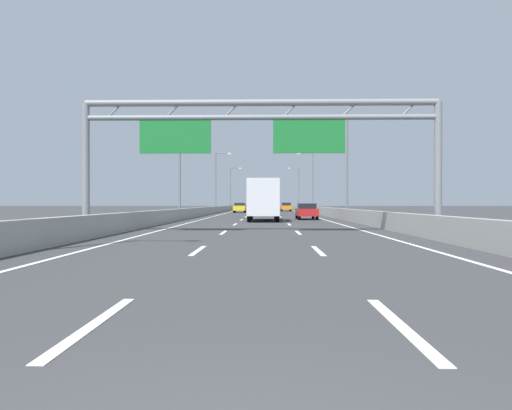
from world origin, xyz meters
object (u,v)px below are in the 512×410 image
Objects in this scene: streetlamp_left_far at (217,178)px; streetlamp_left_distant at (231,185)px; blue_car at (264,206)px; red_car at (307,211)px; yellow_car at (240,207)px; box_truck at (263,199)px; sign_gantry at (257,131)px; streetlamp_right_mid at (344,160)px; streetlamp_right_far at (311,178)px; streetlamp_right_distant at (298,185)px; orange_car at (286,207)px; green_car at (265,208)px; streetlamp_left_mid at (182,160)px; silver_car at (252,205)px.

streetlamp_left_far is 32.87m from streetlamp_left_distant.
streetlamp_left_distant reaches higher than blue_car.
streetlamp_left_far is 37.21m from red_car.
box_truck is (3.65, -33.75, 0.98)m from yellow_car.
sign_gantry is 1.80× the size of streetlamp_right_mid.
streetlamp_right_far is at bearing -67.42° from blue_car.
streetlamp_right_far is at bearing -90.00° from streetlamp_right_distant.
sign_gantry is 3.67× the size of orange_car.
streetlamp_right_far is 2.14× the size of red_car.
streetlamp_left_distant is (-14.93, 65.74, 0.00)m from streetlamp_right_mid.
green_car is 1.02× the size of blue_car.
streetlamp_left_mid is 14.93m from streetlamp_right_mid.
streetlamp_left_distant is 38.67m from yellow_car.
orange_car is 53.22m from silver_car.
streetlamp_left_mid is 2.04× the size of orange_car.
orange_car is (11.26, 40.01, -4.64)m from streetlamp_left_mid.
streetlamp_right_mid is 1.00× the size of streetlamp_right_far.
blue_car is (3.56, -41.74, -0.01)m from silver_car.
streetlamp_right_mid is at bearing 70.73° from sign_gantry.
orange_car reaches higher than silver_car.
streetlamp_left_far is (0.00, 32.87, 0.00)m from streetlamp_left_mid.
streetlamp_left_mid is at bearing 180.00° from streetlamp_right_mid.
sign_gantry reaches higher than green_car.
streetlamp_left_far is at bearing 180.00° from streetlamp_right_far.
streetlamp_right_mid reaches higher than red_car.
blue_car is (-0.28, 38.90, -0.04)m from green_car.
sign_gantry is 1.80× the size of streetlamp_left_mid.
streetlamp_right_mid reaches higher than box_truck.
red_car is at bearing -85.84° from blue_car.
red_car is at bearing -85.52° from silver_car.
streetlamp_right_distant reaches higher than orange_car.
orange_car is (-3.67, 7.14, -4.64)m from streetlamp_right_far.
streetlamp_left_distant is 2.24× the size of yellow_car.
streetlamp_left_far and streetlamp_right_far have the same top height.
streetlamp_left_far reaches higher than orange_car.
orange_car is 1.02× the size of silver_car.
streetlamp_left_mid is 32.87m from streetlamp_left_far.
streetlamp_left_mid reaches higher than orange_car.
sign_gantry is 23.10m from streetlamp_left_mid.
yellow_car is 0.92× the size of silver_car.
box_truck is at bearing -140.06° from streetlamp_right_mid.
silver_car is (-7.44, 94.99, 0.03)m from red_car.
silver_car is at bearing 112.36° from streetlamp_right_distant.
orange_car is (-3.67, 40.01, -4.64)m from streetlamp_right_mid.
streetlamp_right_far reaches higher than blue_car.
streetlamp_left_distant is at bearing 180.00° from streetlamp_right_distant.
green_car is (7.68, 12.07, -4.61)m from streetlamp_left_mid.
streetlamp_right_mid is 51.73m from blue_car.
streetlamp_left_far reaches higher than green_car.
red_car is at bearing 46.26° from box_truck.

